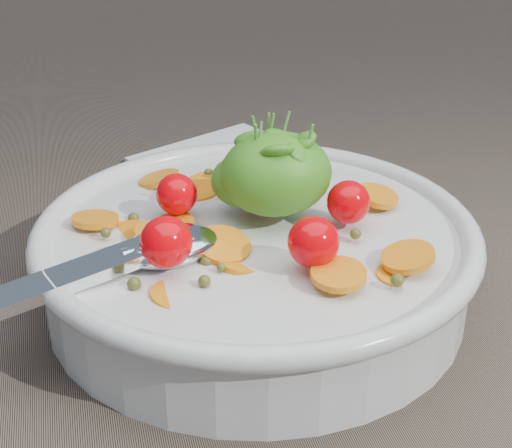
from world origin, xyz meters
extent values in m
plane|color=brown|center=(0.00, 0.00, 0.00)|extent=(6.00, 6.00, 0.00)
cylinder|color=silver|center=(-0.01, -0.02, 0.03)|extent=(0.28, 0.28, 0.05)
torus|color=silver|center=(-0.01, -0.02, 0.05)|extent=(0.29, 0.29, 0.01)
cylinder|color=silver|center=(-0.01, -0.02, 0.00)|extent=(0.14, 0.14, 0.01)
cylinder|color=brown|center=(-0.01, -0.02, 0.03)|extent=(0.25, 0.25, 0.04)
cylinder|color=orange|center=(-0.07, -0.01, 0.05)|extent=(0.05, 0.05, 0.02)
cylinder|color=orange|center=(-0.11, 0.01, 0.06)|extent=(0.03, 0.03, 0.01)
cylinder|color=orange|center=(-0.04, 0.04, 0.05)|extent=(0.05, 0.05, 0.01)
cylinder|color=orange|center=(0.06, -0.10, 0.05)|extent=(0.04, 0.04, 0.01)
cylinder|color=orange|center=(0.08, -0.01, 0.06)|extent=(0.03, 0.03, 0.01)
cylinder|color=orange|center=(-0.04, -0.05, 0.06)|extent=(0.04, 0.04, 0.02)
cylinder|color=orange|center=(0.02, 0.05, 0.06)|extent=(0.04, 0.04, 0.01)
cylinder|color=orange|center=(-0.05, -0.03, 0.06)|extent=(0.04, 0.04, 0.02)
cylinder|color=orange|center=(-0.09, -0.01, 0.05)|extent=(0.04, 0.04, 0.01)
cylinder|color=orange|center=(0.02, -0.10, 0.06)|extent=(0.05, 0.05, 0.01)
cylinder|color=orange|center=(-0.07, -0.09, 0.05)|extent=(0.05, 0.05, 0.02)
cylinder|color=orange|center=(-0.08, -0.02, 0.06)|extent=(0.04, 0.04, 0.01)
cylinder|color=orange|center=(-0.03, 0.06, 0.05)|extent=(0.03, 0.03, 0.01)
cylinder|color=orange|center=(0.06, -0.09, 0.06)|extent=(0.04, 0.04, 0.01)
cylinder|color=orange|center=(-0.06, 0.07, 0.06)|extent=(0.04, 0.04, 0.01)
cylinder|color=orange|center=(-0.03, -0.06, 0.05)|extent=(0.04, 0.04, 0.01)
cylinder|color=orange|center=(0.00, 0.05, 0.05)|extent=(0.04, 0.04, 0.01)
sphere|color=#51521B|center=(-0.05, -0.06, 0.05)|extent=(0.01, 0.01, 0.01)
sphere|color=#51521B|center=(-0.09, 0.01, 0.05)|extent=(0.01, 0.01, 0.01)
sphere|color=#51521B|center=(0.05, -0.11, 0.06)|extent=(0.01, 0.01, 0.01)
sphere|color=#51521B|center=(0.00, 0.05, 0.05)|extent=(0.01, 0.01, 0.01)
sphere|color=#51521B|center=(-0.10, -0.08, 0.06)|extent=(0.01, 0.01, 0.01)
sphere|color=#51521B|center=(-0.10, -0.05, 0.05)|extent=(0.01, 0.01, 0.01)
sphere|color=#51521B|center=(-0.04, -0.07, 0.06)|extent=(0.01, 0.01, 0.01)
sphere|color=#51521B|center=(0.04, 0.04, 0.05)|extent=(0.01, 0.01, 0.01)
sphere|color=#51521B|center=(-0.11, -0.02, 0.06)|extent=(0.01, 0.01, 0.01)
sphere|color=#51521B|center=(-0.02, 0.07, 0.05)|extent=(0.01, 0.01, 0.01)
sphere|color=#51521B|center=(0.05, -0.06, 0.06)|extent=(0.01, 0.01, 0.01)
sphere|color=#51521B|center=(-0.06, -0.08, 0.06)|extent=(0.01, 0.01, 0.01)
sphere|color=#EB0007|center=(0.05, -0.04, 0.07)|extent=(0.03, 0.03, 0.03)
sphere|color=#EB0007|center=(0.01, 0.04, 0.07)|extent=(0.03, 0.03, 0.03)
sphere|color=#EB0007|center=(-0.06, 0.00, 0.07)|extent=(0.03, 0.03, 0.03)
sphere|color=#EB0007|center=(-0.07, -0.06, 0.07)|extent=(0.03, 0.03, 0.03)
sphere|color=#EB0007|center=(0.01, -0.08, 0.07)|extent=(0.03, 0.03, 0.03)
ellipsoid|color=#4AA024|center=(0.00, -0.01, 0.09)|extent=(0.07, 0.06, 0.05)
ellipsoid|color=#4AA024|center=(-0.01, 0.00, 0.08)|extent=(0.04, 0.04, 0.03)
ellipsoid|color=#4AA024|center=(0.01, -0.01, 0.10)|extent=(0.03, 0.02, 0.02)
ellipsoid|color=#4AA024|center=(-0.02, -0.02, 0.09)|extent=(0.03, 0.02, 0.02)
ellipsoid|color=#4AA024|center=(0.00, -0.01, 0.10)|extent=(0.02, 0.02, 0.02)
ellipsoid|color=#4AA024|center=(0.00, 0.00, 0.09)|extent=(0.03, 0.03, 0.02)
ellipsoid|color=#4AA024|center=(0.00, -0.01, 0.10)|extent=(0.02, 0.03, 0.02)
ellipsoid|color=#4AA024|center=(0.01, -0.02, 0.09)|extent=(0.03, 0.03, 0.02)
ellipsoid|color=#4AA024|center=(0.01, -0.01, 0.09)|extent=(0.03, 0.02, 0.02)
ellipsoid|color=#4AA024|center=(-0.01, 0.00, 0.09)|extent=(0.02, 0.02, 0.02)
ellipsoid|color=#4AA024|center=(-0.01, 0.01, 0.10)|extent=(0.03, 0.03, 0.02)
ellipsoid|color=#4AA024|center=(0.00, -0.03, 0.11)|extent=(0.03, 0.03, 0.03)
ellipsoid|color=#4AA024|center=(0.01, -0.01, 0.11)|extent=(0.03, 0.03, 0.01)
ellipsoid|color=#4AA024|center=(0.01, -0.01, 0.09)|extent=(0.02, 0.02, 0.02)
ellipsoid|color=#4AA024|center=(-0.02, -0.02, 0.09)|extent=(0.03, 0.03, 0.02)
ellipsoid|color=#4AA024|center=(0.02, -0.03, 0.11)|extent=(0.02, 0.02, 0.02)
ellipsoid|color=#4AA024|center=(0.01, -0.02, 0.10)|extent=(0.02, 0.02, 0.02)
ellipsoid|color=#4AA024|center=(0.02, -0.02, 0.11)|extent=(0.03, 0.03, 0.03)
ellipsoid|color=#4AA024|center=(0.01, -0.02, 0.09)|extent=(0.03, 0.03, 0.02)
ellipsoid|color=#4AA024|center=(0.02, -0.01, 0.10)|extent=(0.02, 0.03, 0.02)
ellipsoid|color=#4AA024|center=(-0.01, -0.02, 0.09)|extent=(0.03, 0.03, 0.01)
ellipsoid|color=#4AA024|center=(0.00, -0.02, 0.09)|extent=(0.02, 0.03, 0.02)
cylinder|color=#4C8C33|center=(0.01, 0.00, 0.10)|extent=(0.02, 0.01, 0.05)
cylinder|color=#4C8C33|center=(0.00, 0.00, 0.10)|extent=(0.01, 0.00, 0.05)
cylinder|color=#4C8C33|center=(-0.01, -0.02, 0.10)|extent=(0.01, 0.02, 0.05)
cylinder|color=#4C8C33|center=(0.02, -0.03, 0.10)|extent=(0.01, 0.00, 0.05)
cylinder|color=#4C8C33|center=(-0.01, -0.01, 0.10)|extent=(0.01, 0.01, 0.05)
cylinder|color=#4C8C33|center=(0.00, 0.00, 0.10)|extent=(0.00, 0.01, 0.05)
cylinder|color=#4C8C33|center=(0.00, 0.00, 0.10)|extent=(0.01, 0.00, 0.05)
ellipsoid|color=silver|center=(-0.07, -0.04, 0.06)|extent=(0.07, 0.06, 0.02)
cube|color=silver|center=(-0.12, -0.06, 0.06)|extent=(0.12, 0.06, 0.02)
cylinder|color=silver|center=(-0.09, -0.05, 0.06)|extent=(0.03, 0.02, 0.01)
cube|color=white|center=(0.02, 0.21, 0.00)|extent=(0.19, 0.18, 0.01)
camera|label=1|loc=(-0.12, -0.46, 0.29)|focal=55.00mm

